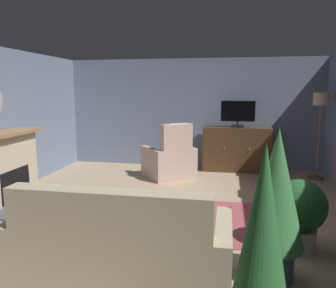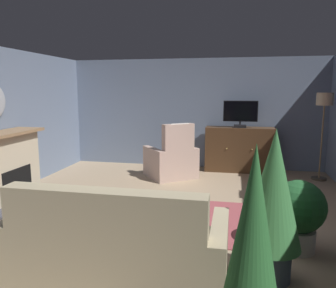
{
  "view_description": "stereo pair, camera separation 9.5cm",
  "coord_description": "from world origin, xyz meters",
  "px_view_note": "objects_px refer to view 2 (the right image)",
  "views": [
    {
      "loc": [
        0.86,
        -4.47,
        1.87
      ],
      "look_at": [
        -0.01,
        0.29,
        1.07
      ],
      "focal_mm": 35.04,
      "sensor_mm": 36.0,
      "label": 1
    },
    {
      "loc": [
        0.95,
        -4.45,
        1.87
      ],
      "look_at": [
        -0.01,
        0.29,
        1.07
      ],
      "focal_mm": 35.04,
      "sensor_mm": 36.0,
      "label": 2
    }
  ],
  "objects_px": {
    "potted_plant_tall_palm_by_window": "(273,199)",
    "folded_newspaper": "(151,196)",
    "sofa_floral": "(117,251)",
    "fireplace": "(7,169)",
    "potted_plant_leafy_by_curtain": "(298,212)",
    "tv_remote": "(146,195)",
    "cat": "(91,192)",
    "television": "(240,113)",
    "floor_lamp": "(324,111)",
    "coffee_table": "(157,201)",
    "tv_cabinet": "(239,150)",
    "armchair_beside_cabinet": "(172,161)",
    "potted_plant_on_hearth_side": "(251,261)"
  },
  "relations": [
    {
      "from": "potted_plant_leafy_by_curtain",
      "to": "tv_cabinet",
      "type": "bearing_deg",
      "value": 99.58
    },
    {
      "from": "folded_newspaper",
      "to": "potted_plant_tall_palm_by_window",
      "type": "height_order",
      "value": "potted_plant_tall_palm_by_window"
    },
    {
      "from": "folded_newspaper",
      "to": "television",
      "type": "bearing_deg",
      "value": 85.78
    },
    {
      "from": "potted_plant_tall_palm_by_window",
      "to": "cat",
      "type": "height_order",
      "value": "potted_plant_tall_palm_by_window"
    },
    {
      "from": "sofa_floral",
      "to": "potted_plant_tall_palm_by_window",
      "type": "distance_m",
      "value": 1.59
    },
    {
      "from": "sofa_floral",
      "to": "television",
      "type": "bearing_deg",
      "value": 75.85
    },
    {
      "from": "fireplace",
      "to": "cat",
      "type": "bearing_deg",
      "value": 18.1
    },
    {
      "from": "fireplace",
      "to": "tv_remote",
      "type": "distance_m",
      "value": 2.63
    },
    {
      "from": "tv_cabinet",
      "to": "floor_lamp",
      "type": "distance_m",
      "value": 1.96
    },
    {
      "from": "tv_cabinet",
      "to": "television",
      "type": "bearing_deg",
      "value": -90.0
    },
    {
      "from": "sofa_floral",
      "to": "folded_newspaper",
      "type": "bearing_deg",
      "value": 89.99
    },
    {
      "from": "tv_remote",
      "to": "fireplace",
      "type": "bearing_deg",
      "value": 157.33
    },
    {
      "from": "television",
      "to": "sofa_floral",
      "type": "bearing_deg",
      "value": -104.15
    },
    {
      "from": "potted_plant_tall_palm_by_window",
      "to": "floor_lamp",
      "type": "xyz_separation_m",
      "value": [
        1.4,
        4.04,
        0.62
      ]
    },
    {
      "from": "tv_cabinet",
      "to": "fireplace",
      "type": "bearing_deg",
      "value": -142.89
    },
    {
      "from": "tv_remote",
      "to": "cat",
      "type": "height_order",
      "value": "tv_remote"
    },
    {
      "from": "tv_remote",
      "to": "tv_cabinet",
      "type": "bearing_deg",
      "value": 59.3
    },
    {
      "from": "tv_cabinet",
      "to": "folded_newspaper",
      "type": "bearing_deg",
      "value": -109.06
    },
    {
      "from": "fireplace",
      "to": "potted_plant_leafy_by_curtain",
      "type": "height_order",
      "value": "fireplace"
    },
    {
      "from": "fireplace",
      "to": "potted_plant_tall_palm_by_window",
      "type": "relative_size",
      "value": 0.99
    },
    {
      "from": "fireplace",
      "to": "potted_plant_tall_palm_by_window",
      "type": "distance_m",
      "value": 4.39
    },
    {
      "from": "television",
      "to": "potted_plant_leafy_by_curtain",
      "type": "relative_size",
      "value": 0.9
    },
    {
      "from": "folded_newspaper",
      "to": "potted_plant_tall_palm_by_window",
      "type": "bearing_deg",
      "value": -18.16
    },
    {
      "from": "fireplace",
      "to": "television",
      "type": "bearing_deg",
      "value": 36.6
    },
    {
      "from": "fireplace",
      "to": "potted_plant_leafy_by_curtain",
      "type": "bearing_deg",
      "value": -10.69
    },
    {
      "from": "coffee_table",
      "to": "cat",
      "type": "bearing_deg",
      "value": 143.63
    },
    {
      "from": "armchair_beside_cabinet",
      "to": "potted_plant_tall_palm_by_window",
      "type": "relative_size",
      "value": 0.84
    },
    {
      "from": "tv_remote",
      "to": "floor_lamp",
      "type": "distance_m",
      "value": 4.36
    },
    {
      "from": "tv_remote",
      "to": "potted_plant_on_hearth_side",
      "type": "xyz_separation_m",
      "value": [
        1.28,
        -2.26,
        0.4
      ]
    },
    {
      "from": "potted_plant_leafy_by_curtain",
      "to": "fireplace",
      "type": "bearing_deg",
      "value": 169.31
    },
    {
      "from": "coffee_table",
      "to": "sofa_floral",
      "type": "xyz_separation_m",
      "value": [
        -0.1,
        -1.29,
        -0.06
      ]
    },
    {
      "from": "potted_plant_tall_palm_by_window",
      "to": "coffee_table",
      "type": "bearing_deg",
      "value": 146.52
    },
    {
      "from": "sofa_floral",
      "to": "potted_plant_on_hearth_side",
      "type": "relative_size",
      "value": 1.33
    },
    {
      "from": "potted_plant_on_hearth_side",
      "to": "potted_plant_leafy_by_curtain",
      "type": "height_order",
      "value": "potted_plant_on_hearth_side"
    },
    {
      "from": "coffee_table",
      "to": "television",
      "type": "bearing_deg",
      "value": 72.41
    },
    {
      "from": "potted_plant_tall_palm_by_window",
      "to": "folded_newspaper",
      "type": "bearing_deg",
      "value": 146.73
    },
    {
      "from": "tv_remote",
      "to": "sofa_floral",
      "type": "bearing_deg",
      "value": -97.16
    },
    {
      "from": "coffee_table",
      "to": "armchair_beside_cabinet",
      "type": "xyz_separation_m",
      "value": [
        -0.32,
        2.72,
        -0.04
      ]
    },
    {
      "from": "tv_remote",
      "to": "potted_plant_leafy_by_curtain",
      "type": "relative_size",
      "value": 0.2
    },
    {
      "from": "tv_cabinet",
      "to": "folded_newspaper",
      "type": "xyz_separation_m",
      "value": [
        -1.2,
        -3.49,
        -0.04
      ]
    },
    {
      "from": "potted_plant_leafy_by_curtain",
      "to": "floor_lamp",
      "type": "xyz_separation_m",
      "value": [
        1.03,
        3.35,
        0.98
      ]
    },
    {
      "from": "potted_plant_on_hearth_side",
      "to": "cat",
      "type": "distance_m",
      "value": 4.19
    },
    {
      "from": "sofa_floral",
      "to": "cat",
      "type": "xyz_separation_m",
      "value": [
        -1.34,
        2.35,
        -0.23
      ]
    },
    {
      "from": "potted_plant_tall_palm_by_window",
      "to": "floor_lamp",
      "type": "height_order",
      "value": "floor_lamp"
    },
    {
      "from": "folded_newspaper",
      "to": "potted_plant_leafy_by_curtain",
      "type": "distance_m",
      "value": 1.86
    },
    {
      "from": "sofa_floral",
      "to": "potted_plant_leafy_by_curtain",
      "type": "relative_size",
      "value": 2.49
    },
    {
      "from": "fireplace",
      "to": "tv_remote",
      "type": "height_order",
      "value": "fireplace"
    },
    {
      "from": "tv_remote",
      "to": "folded_newspaper",
      "type": "bearing_deg",
      "value": -23.76
    },
    {
      "from": "television",
      "to": "tv_cabinet",
      "type": "bearing_deg",
      "value": 90.0
    },
    {
      "from": "potted_plant_leafy_by_curtain",
      "to": "cat",
      "type": "bearing_deg",
      "value": 158.2
    }
  ]
}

